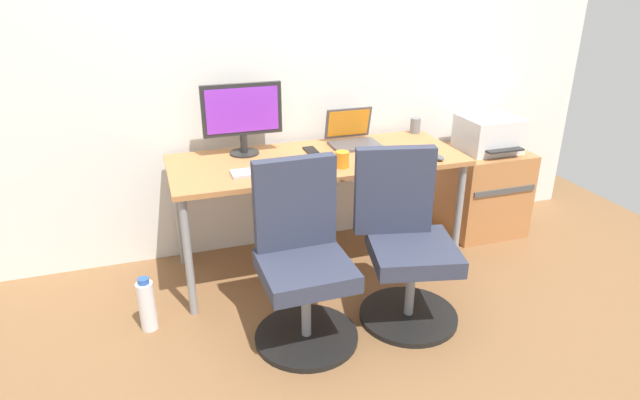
{
  "coord_description": "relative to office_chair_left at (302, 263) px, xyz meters",
  "views": [
    {
      "loc": [
        -0.95,
        -2.93,
        1.79
      ],
      "look_at": [
        0.0,
        -0.05,
        0.48
      ],
      "focal_mm": 30.32,
      "sensor_mm": 36.0,
      "label": 1
    }
  ],
  "objects": [
    {
      "name": "side_cabinet",
      "position": [
        1.59,
        0.79,
        -0.12
      ],
      "size": [
        0.53,
        0.51,
        0.61
      ],
      "color": "#B77542",
      "rests_on": "ground"
    },
    {
      "name": "open_laptop",
      "position": [
        0.59,
        0.84,
        0.37
      ],
      "size": [
        0.31,
        0.27,
        0.22
      ],
      "color": "#4C4C51",
      "rests_on": "desk"
    },
    {
      "name": "ground_plane",
      "position": [
        0.29,
        0.65,
        -0.42
      ],
      "size": [
        5.28,
        5.28,
        0.0
      ],
      "primitive_type": "plane",
      "color": "brown"
    },
    {
      "name": "pen_cup",
      "position": [
        1.1,
        0.95,
        0.37
      ],
      "size": [
        0.07,
        0.07,
        0.1
      ],
      "primitive_type": "cylinder",
      "color": "slate",
      "rests_on": "desk"
    },
    {
      "name": "office_chair_left",
      "position": [
        0.0,
        0.0,
        0.0
      ],
      "size": [
        0.54,
        0.54,
        0.94
      ],
      "color": "black",
      "rests_on": "ground"
    },
    {
      "name": "printer",
      "position": [
        1.59,
        0.79,
        0.3
      ],
      "size": [
        0.38,
        0.4,
        0.24
      ],
      "color": "silver",
      "rests_on": "side_cabinet"
    },
    {
      "name": "water_bottle_on_floor",
      "position": [
        -0.78,
        0.29,
        -0.28
      ],
      "size": [
        0.09,
        0.09,
        0.31
      ],
      "color": "white",
      "rests_on": "ground"
    },
    {
      "name": "desk",
      "position": [
        0.29,
        0.65,
        0.25
      ],
      "size": [
        1.76,
        0.7,
        0.74
      ],
      "color": "#B77542",
      "rests_on": "ground"
    },
    {
      "name": "desktop_monitor",
      "position": [
        -0.11,
        0.86,
        0.56
      ],
      "size": [
        0.48,
        0.18,
        0.43
      ],
      "color": "#262626",
      "rests_on": "desk"
    },
    {
      "name": "coffee_mug",
      "position": [
        0.38,
        0.45,
        0.36
      ],
      "size": [
        0.08,
        0.08,
        0.09
      ],
      "primitive_type": "cylinder",
      "color": "orange",
      "rests_on": "desk"
    },
    {
      "name": "mouse_by_monitor",
      "position": [
        0.96,
        0.39,
        0.33
      ],
      "size": [
        0.06,
        0.1,
        0.03
      ],
      "primitive_type": "ellipsoid",
      "color": "#515156",
      "rests_on": "desk"
    },
    {
      "name": "office_chair_right",
      "position": [
        0.58,
        -0.0,
        0.0
      ],
      "size": [
        0.54,
        0.54,
        0.94
      ],
      "color": "black",
      "rests_on": "ground"
    },
    {
      "name": "keyboard_by_monitor",
      "position": [
        -0.08,
        0.5,
        0.32
      ],
      "size": [
        0.34,
        0.12,
        0.02
      ],
      "primitive_type": "cube",
      "color": "#B7B7B7",
      "rests_on": "desk"
    },
    {
      "name": "phone_near_laptop",
      "position": [
        0.3,
        0.79,
        0.32
      ],
      "size": [
        0.07,
        0.14,
        0.01
      ],
      "primitive_type": "cube",
      "color": "black",
      "rests_on": "desk"
    },
    {
      "name": "mouse_by_laptop",
      "position": [
        -0.06,
        0.37,
        0.33
      ],
      "size": [
        0.06,
        0.1,
        0.03
      ],
      "primitive_type": "ellipsoid",
      "color": "#515156",
      "rests_on": "desk"
    },
    {
      "name": "keyboard_by_laptop",
      "position": [
        0.62,
        0.38,
        0.32
      ],
      "size": [
        0.34,
        0.12,
        0.02
      ],
      "primitive_type": "cube",
      "color": "#515156",
      "rests_on": "desk"
    },
    {
      "name": "back_wall",
      "position": [
        0.29,
        1.09,
        0.88
      ],
      "size": [
        4.4,
        0.04,
        2.6
      ],
      "primitive_type": "cube",
      "color": "white",
      "rests_on": "ground"
    }
  ]
}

